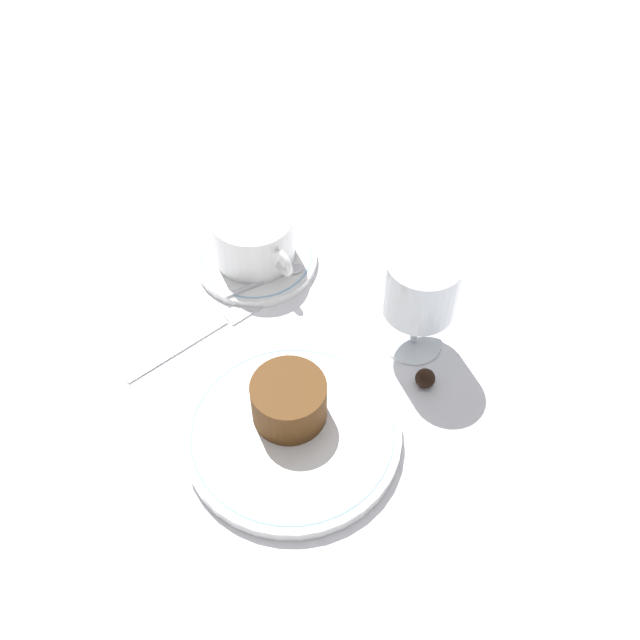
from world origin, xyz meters
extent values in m
plane|color=white|center=(0.00, 0.00, 0.00)|extent=(3.00, 3.00, 0.00)
cylinder|color=white|center=(0.00, -0.06, 0.01)|extent=(0.22, 0.22, 0.01)
torus|color=#8CB2D1|center=(0.00, -0.06, 0.01)|extent=(0.21, 0.21, 0.00)
cylinder|color=white|center=(-0.22, 0.06, 0.01)|extent=(0.15, 0.15, 0.01)
torus|color=#8CB2D1|center=(-0.22, 0.06, 0.01)|extent=(0.14, 0.14, 0.00)
cylinder|color=white|center=(-0.23, 0.06, 0.04)|extent=(0.10, 0.10, 0.06)
cylinder|color=brown|center=(-0.23, 0.06, 0.05)|extent=(0.08, 0.08, 0.05)
torus|color=white|center=(-0.17, 0.06, 0.05)|extent=(0.04, 0.01, 0.03)
cube|color=silver|center=(-0.19, 0.03, 0.01)|extent=(0.02, 0.08, 0.00)
ellipsoid|color=silver|center=(-0.18, 0.08, 0.01)|extent=(0.02, 0.02, 0.00)
cylinder|color=silver|center=(-0.01, 0.12, 0.00)|extent=(0.07, 0.07, 0.01)
cylinder|color=silver|center=(-0.01, 0.12, 0.03)|extent=(0.01, 0.01, 0.06)
cylinder|color=silver|center=(-0.01, 0.12, 0.10)|extent=(0.08, 0.08, 0.07)
cylinder|color=#470A14|center=(-0.01, 0.12, 0.08)|extent=(0.07, 0.07, 0.04)
cube|color=silver|center=(-0.17, -0.09, 0.00)|extent=(0.01, 0.13, 0.01)
cube|color=silver|center=(-0.17, 0.00, 0.00)|extent=(0.02, 0.05, 0.01)
cylinder|color=#563314|center=(-0.02, -0.05, 0.04)|extent=(0.08, 0.08, 0.05)
sphere|color=black|center=(0.04, 0.09, 0.01)|extent=(0.02, 0.02, 0.02)
camera|label=1|loc=(0.32, -0.28, 0.67)|focal=42.00mm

